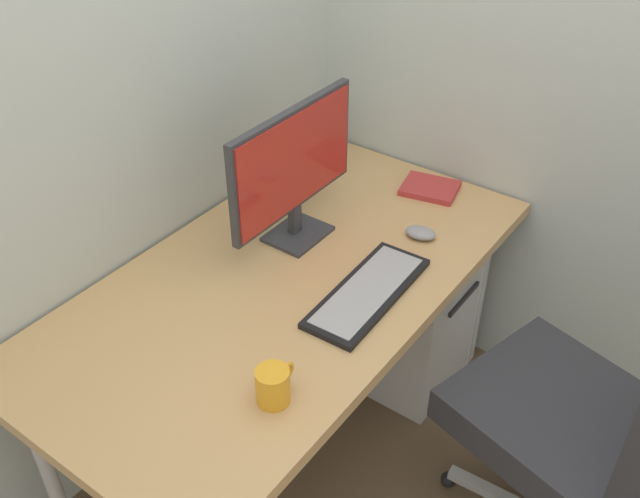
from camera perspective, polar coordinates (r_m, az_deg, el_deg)
ground_plane at (r=2.47m, az=-2.34°, el=-15.09°), size 8.00×8.00×0.00m
desk at (r=2.00m, az=-2.79°, el=-3.40°), size 1.53×0.81×0.70m
office_chair at (r=1.83m, az=23.15°, el=-11.01°), size 0.58×0.65×1.33m
filing_cabinet at (r=2.53m, az=5.57°, el=-3.74°), size 0.41×0.56×0.62m
monitor at (r=2.01m, az=-2.13°, el=6.68°), size 0.52×0.15×0.41m
keyboard at (r=1.91m, az=3.87°, el=-3.48°), size 0.43×0.17×0.02m
mouse at (r=2.14m, az=8.11°, el=1.29°), size 0.08×0.10×0.03m
pen_holder at (r=2.51m, az=0.65°, el=8.35°), size 0.08×0.08×0.18m
notebook at (r=2.37m, az=8.85°, el=4.87°), size 0.18×0.20×0.02m
coffee_mug at (r=1.61m, az=-3.78°, el=-10.92°), size 0.11×0.08×0.09m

